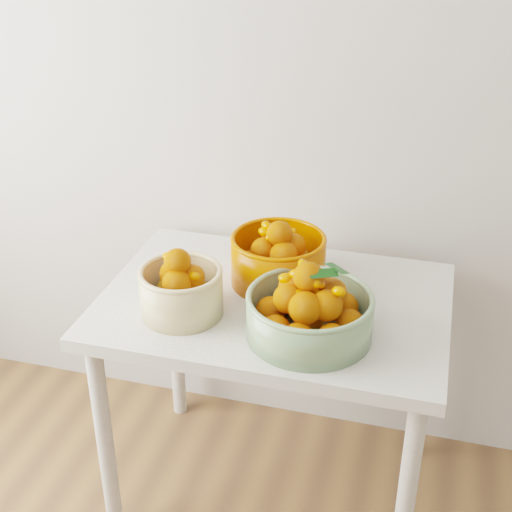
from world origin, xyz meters
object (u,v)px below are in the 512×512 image
object	(u,v)px
bowl_cream	(181,289)
bowl_green	(309,311)
bowl_orange	(278,258)
table	(274,326)

from	to	relation	value
bowl_cream	bowl_green	xyz separation A→B (m)	(0.36, -0.01, -0.00)
bowl_cream	bowl_orange	size ratio (longest dim) A/B	0.82
bowl_green	bowl_cream	bearing A→B (deg)	177.88
table	bowl_green	size ratio (longest dim) A/B	2.83
table	bowl_green	bearing A→B (deg)	-49.30
bowl_cream	bowl_orange	bearing A→B (deg)	47.42
bowl_cream	bowl_green	distance (m)	0.36
table	bowl_cream	xyz separation A→B (m)	(-0.23, -0.14, 0.17)
table	bowl_green	world-z (taller)	bowl_green
bowl_cream	bowl_orange	xyz separation A→B (m)	(0.22, 0.24, 0.00)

